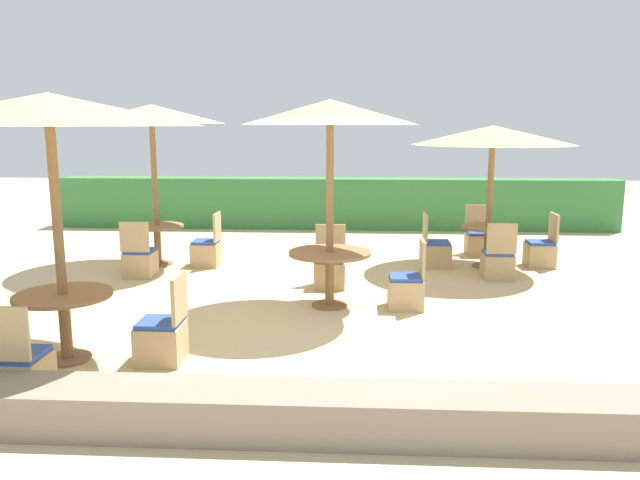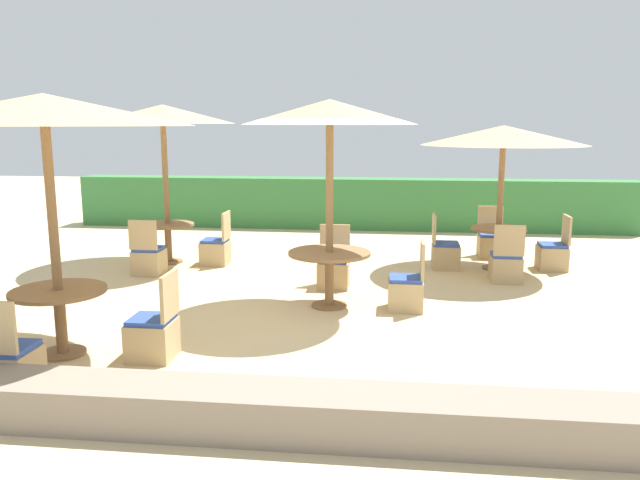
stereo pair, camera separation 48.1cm
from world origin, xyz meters
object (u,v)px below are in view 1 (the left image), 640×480
object	(u,v)px
parasol_center	(330,113)
parasol_front_left	(48,110)
round_table_back_right	(488,236)
patio_chair_center_east	(407,289)
parasol_back_right	(493,136)
patio_chair_back_right_east	(541,252)
patio_chair_front_left_south	(19,373)
round_table_back_left	(157,235)
round_table_center	(330,263)
patio_chair_back_left_east	(207,251)
round_table_front_left	(64,309)
patio_chair_center_north	(330,270)
patio_chair_back_left_south	(140,261)
patio_chair_back_right_west	(436,252)
patio_chair_back_right_north	(478,241)
patio_chair_back_right_south	(498,263)
patio_chair_front_left_east	(163,337)
parasol_back_left	(151,115)

from	to	relation	value
parasol_center	parasol_front_left	bearing A→B (deg)	-141.71
round_table_back_right	patio_chair_center_east	size ratio (longest dim) A/B	0.99
parasol_back_right	patio_chair_back_right_east	bearing A→B (deg)	3.33
patio_chair_front_left_south	round_table_back_left	size ratio (longest dim) A/B	1.00
round_table_center	patio_chair_back_left_east	bearing A→B (deg)	133.81
parasol_center	round_table_front_left	bearing A→B (deg)	-141.71
patio_chair_back_right_east	round_table_center	world-z (taller)	patio_chair_back_right_east
patio_chair_front_left_south	parasol_front_left	bearing A→B (deg)	91.57
parasol_center	patio_chair_back_left_east	xyz separation A→B (m)	(-2.23, 2.32, -2.30)
patio_chair_center_north	patio_chair_back_left_south	xyz separation A→B (m)	(-3.09, 0.46, 0.00)
patio_chair_back_right_west	round_table_center	distance (m)	3.04
patio_chair_back_right_north	patio_chair_back_right_south	bearing A→B (deg)	88.45
parasol_back_right	patio_chair_back_left_south	bearing A→B (deg)	-169.63
patio_chair_back_right_east	parasol_center	distance (m)	4.95
round_table_back_right	round_table_center	xyz separation A→B (m)	(-2.62, -2.53, 0.07)
round_table_center	parasol_front_left	bearing A→B (deg)	-141.71
patio_chair_back_left_south	patio_chair_center_east	bearing A→B (deg)	-19.88
round_table_back_left	round_table_front_left	bearing A→B (deg)	-84.31
parasol_center	patio_chair_front_left_south	distance (m)	4.67
patio_chair_back_right_west	parasol_center	world-z (taller)	parasol_center
patio_chair_back_right_north	round_table_center	distance (m)	4.40
round_table_front_left	patio_chair_back_right_south	bearing A→B (deg)	35.45
parasol_center	round_table_back_left	size ratio (longest dim) A/B	2.96
patio_chair_back_right_south	patio_chair_front_left_south	world-z (taller)	same
parasol_back_right	patio_chair_front_left_east	distance (m)	6.59
patio_chair_back_right_north	patio_chair_front_left_south	world-z (taller)	same
parasol_back_right	patio_chair_back_left_east	world-z (taller)	parasol_back_right
patio_chair_back_right_south	patio_chair_back_right_east	xyz separation A→B (m)	(0.94, 0.93, 0.00)
patio_chair_back_right_south	patio_chair_center_north	bearing A→B (deg)	-166.60
round_table_back_left	patio_chair_back_left_south	size ratio (longest dim) A/B	1.00
patio_chair_center_north	parasol_center	bearing A→B (deg)	92.09
round_table_center	patio_chair_front_left_east	world-z (taller)	patio_chair_front_left_east
round_table_center	patio_chair_front_left_east	bearing A→B (deg)	-128.12
patio_chair_back_right_north	patio_chair_back_right_west	bearing A→B (deg)	47.90
round_table_front_left	patio_chair_back_right_north	bearing A→B (deg)	46.44
patio_chair_back_right_south	patio_chair_back_right_north	xyz separation A→B (m)	(0.05, 1.84, 0.00)
patio_chair_back_right_east	round_table_center	distance (m)	4.40
round_table_center	parasol_back_right	bearing A→B (deg)	43.97
parasol_center	patio_chair_back_left_east	distance (m)	3.96
parasol_center	round_table_back_left	distance (m)	4.42
patio_chair_center_north	round_table_front_left	bearing A→B (deg)	49.90
parasol_center	patio_chair_back_right_north	bearing A→B (deg)	52.75
parasol_center	patio_chair_front_left_south	bearing A→B (deg)	-130.56
parasol_back_right	round_table_back_left	world-z (taller)	parasol_back_right
round_table_front_left	patio_chair_front_left_east	world-z (taller)	patio_chair_front_left_east
parasol_back_right	parasol_front_left	world-z (taller)	parasol_front_left
patio_chair_front_left_south	parasol_back_left	world-z (taller)	parasol_back_left
round_table_front_left	parasol_back_left	size ratio (longest dim) A/B	0.36
patio_chair_back_right_north	patio_chair_center_north	world-z (taller)	same
round_table_back_right	round_table_back_left	bearing A→B (deg)	-178.54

